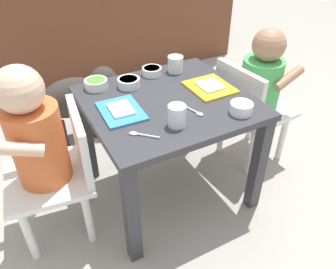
{
  "coord_description": "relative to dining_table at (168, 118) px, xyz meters",
  "views": [
    {
      "loc": [
        -0.5,
        -0.93,
        1.05
      ],
      "look_at": [
        0.0,
        0.0,
        0.29
      ],
      "focal_mm": 35.96,
      "sensor_mm": 36.0,
      "label": 1
    }
  ],
  "objects": [
    {
      "name": "seated_child_right",
      "position": [
        0.45,
        0.02,
        0.02
      ],
      "size": [
        0.31,
        0.31,
        0.62
      ],
      "color": "white",
      "rests_on": "ground"
    },
    {
      "name": "ground_plane",
      "position": [
        0.0,
        0.0,
        -0.37
      ],
      "size": [
        7.0,
        7.0,
        0.0
      ],
      "primitive_type": "plane",
      "color": "#9E998E"
    },
    {
      "name": "seated_child_left",
      "position": [
        -0.45,
        0.01,
        0.04
      ],
      "size": [
        0.31,
        0.31,
        0.67
      ],
      "color": "white",
      "rests_on": "ground"
    },
    {
      "name": "water_cup_left",
      "position": [
        0.14,
        0.19,
        0.11
      ],
      "size": [
        0.06,
        0.06,
        0.06
      ],
      "color": "white",
      "rests_on": "dining_table"
    },
    {
      "name": "food_tray_right",
      "position": [
        0.18,
        0.0,
        0.08
      ],
      "size": [
        0.15,
        0.17,
        0.02
      ],
      "color": "gold",
      "rests_on": "dining_table"
    },
    {
      "name": "kitchen_cabinet_back",
      "position": [
        0.0,
        1.25,
        0.07
      ],
      "size": [
        2.24,
        0.32,
        0.87
      ],
      "primitive_type": "cube",
      "color": "brown",
      "rests_on": "ground"
    },
    {
      "name": "spoon_by_left_tray",
      "position": [
        0.04,
        -0.12,
        0.08
      ],
      "size": [
        0.04,
        0.1,
        0.01
      ],
      "color": "silver",
      "rests_on": "dining_table"
    },
    {
      "name": "veggie_bowl_near",
      "position": [
        0.04,
        0.21,
        0.09
      ],
      "size": [
        0.08,
        0.08,
        0.03
      ],
      "color": "white",
      "rests_on": "dining_table"
    },
    {
      "name": "cereal_bowl_right_side",
      "position": [
        -0.09,
        0.16,
        0.1
      ],
      "size": [
        0.08,
        0.08,
        0.03
      ],
      "color": "white",
      "rests_on": "dining_table"
    },
    {
      "name": "spoon_by_right_tray",
      "position": [
        -0.18,
        -0.15,
        0.08
      ],
      "size": [
        0.08,
        0.08,
        0.01
      ],
      "color": "silver",
      "rests_on": "dining_table"
    },
    {
      "name": "cereal_bowl_left_side",
      "position": [
        0.17,
        -0.19,
        0.1
      ],
      "size": [
        0.08,
        0.08,
        0.04
      ],
      "color": "white",
      "rests_on": "dining_table"
    },
    {
      "name": "dog",
      "position": [
        -0.2,
        0.56,
        -0.13
      ],
      "size": [
        0.42,
        0.18,
        0.35
      ],
      "color": "#332D28",
      "rests_on": "ground"
    },
    {
      "name": "food_tray_left",
      "position": [
        -0.18,
        0.0,
        0.08
      ],
      "size": [
        0.14,
        0.18,
        0.02
      ],
      "color": "#388CD8",
      "rests_on": "dining_table"
    },
    {
      "name": "water_cup_right",
      "position": [
        -0.05,
        -0.16,
        0.11
      ],
      "size": [
        0.06,
        0.06,
        0.07
      ],
      "color": "white",
      "rests_on": "dining_table"
    },
    {
      "name": "veggie_bowl_far",
      "position": [
        -0.2,
        0.2,
        0.1
      ],
      "size": [
        0.09,
        0.09,
        0.03
      ],
      "color": "white",
      "rests_on": "dining_table"
    },
    {
      "name": "dining_table",
      "position": [
        0.0,
        0.0,
        0.0
      ],
      "size": [
        0.58,
        0.54,
        0.44
      ],
      "color": "#333338",
      "rests_on": "ground"
    }
  ]
}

